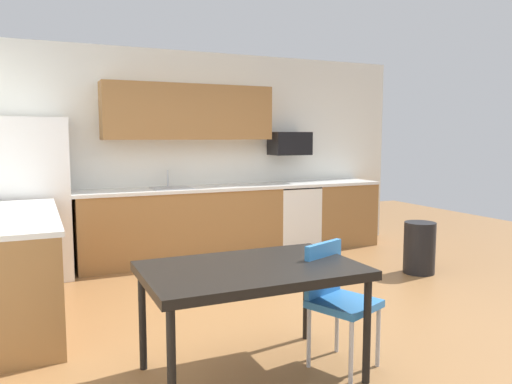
% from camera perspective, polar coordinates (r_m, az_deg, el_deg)
% --- Properties ---
extents(ground_plane, '(12.00, 12.00, 0.00)m').
position_cam_1_polar(ground_plane, '(4.65, 5.18, -13.61)').
color(ground_plane, olive).
extents(wall_back, '(5.80, 0.10, 2.70)m').
position_cam_1_polar(wall_back, '(6.81, -5.70, 4.34)').
color(wall_back, silver).
rests_on(wall_back, ground).
extents(cabinet_run_back, '(2.59, 0.60, 0.90)m').
position_cam_1_polar(cabinet_run_back, '(6.44, -8.45, -3.87)').
color(cabinet_run_back, olive).
rests_on(cabinet_run_back, ground).
extents(cabinet_run_back_right, '(0.96, 0.60, 0.90)m').
position_cam_1_polar(cabinet_run_back_right, '(7.43, 9.49, -2.52)').
color(cabinet_run_back_right, olive).
rests_on(cabinet_run_back_right, ground).
extents(cabinet_run_left, '(0.60, 2.00, 0.90)m').
position_cam_1_polar(cabinet_run_left, '(4.75, -25.41, -8.13)').
color(cabinet_run_left, olive).
rests_on(cabinet_run_left, ground).
extents(countertop_back, '(4.80, 0.64, 0.04)m').
position_cam_1_polar(countertop_back, '(6.51, -4.68, 0.46)').
color(countertop_back, silver).
rests_on(countertop_back, cabinet_run_back).
extents(countertop_left, '(0.64, 2.00, 0.04)m').
position_cam_1_polar(countertop_left, '(4.66, -25.69, -2.52)').
color(countertop_left, silver).
rests_on(countertop_left, cabinet_run_left).
extents(upper_cabinets_back, '(2.20, 0.34, 0.70)m').
position_cam_1_polar(upper_cabinets_back, '(6.51, -7.66, 9.06)').
color(upper_cabinets_back, olive).
extents(refrigerator, '(0.76, 0.70, 1.79)m').
position_cam_1_polar(refrigerator, '(6.07, -24.21, -0.73)').
color(refrigerator, white).
rests_on(refrigerator, ground).
extents(oven_range, '(0.60, 0.60, 0.91)m').
position_cam_1_polar(oven_range, '(7.03, 4.20, -2.91)').
color(oven_range, white).
rests_on(oven_range, ground).
extents(microwave, '(0.54, 0.36, 0.32)m').
position_cam_1_polar(microwave, '(7.03, 3.88, 5.57)').
color(microwave, black).
extents(sink_basin, '(0.48, 0.40, 0.14)m').
position_cam_1_polar(sink_basin, '(6.35, -9.67, -0.12)').
color(sink_basin, '#A5A8AD').
rests_on(sink_basin, countertop_back).
extents(sink_faucet, '(0.02, 0.02, 0.24)m').
position_cam_1_polar(sink_faucet, '(6.50, -10.10, 1.44)').
color(sink_faucet, '#B2B5BA').
rests_on(sink_faucet, countertop_back).
extents(dining_table, '(1.40, 0.90, 0.75)m').
position_cam_1_polar(dining_table, '(3.29, -0.53, -9.51)').
color(dining_table, black).
rests_on(dining_table, ground).
extents(chair_near_table, '(0.52, 0.52, 0.85)m').
position_cam_1_polar(chair_near_table, '(3.56, 9.14, -11.45)').
color(chair_near_table, '#2D72B7').
rests_on(chair_near_table, ground).
extents(trash_bin, '(0.36, 0.36, 0.60)m').
position_cam_1_polar(trash_bin, '(6.13, 18.24, -6.08)').
color(trash_bin, black).
rests_on(trash_bin, ground).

